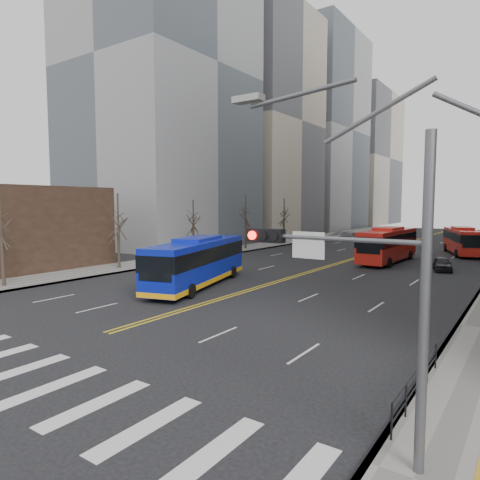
% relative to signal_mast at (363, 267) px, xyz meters
% --- Properties ---
extents(ground, '(220.00, 220.00, 0.00)m').
position_rel_signal_mast_xyz_m(ground, '(-13.77, -2.00, -4.86)').
color(ground, black).
extents(sidewalk_left, '(5.00, 130.00, 0.15)m').
position_rel_signal_mast_xyz_m(sidewalk_left, '(-30.27, 43.00, -4.78)').
color(sidewalk_left, slate).
rests_on(sidewalk_left, ground).
extents(crosswalk, '(26.70, 4.00, 0.01)m').
position_rel_signal_mast_xyz_m(crosswalk, '(-13.77, -2.00, -4.85)').
color(crosswalk, silver).
rests_on(crosswalk, ground).
extents(centerline, '(0.55, 100.00, 0.01)m').
position_rel_signal_mast_xyz_m(centerline, '(-13.77, 53.00, -4.85)').
color(centerline, gold).
rests_on(centerline, ground).
extents(office_towers, '(83.00, 134.00, 58.00)m').
position_rel_signal_mast_xyz_m(office_towers, '(-13.64, 66.51, 19.07)').
color(office_towers, gray).
rests_on(office_towers, ground).
extents(signal_mast, '(5.37, 0.37, 9.39)m').
position_rel_signal_mast_xyz_m(signal_mast, '(0.00, 0.00, 0.00)').
color(signal_mast, slate).
rests_on(signal_mast, ground).
extents(pedestrian_railing, '(0.06, 6.06, 1.02)m').
position_rel_signal_mast_xyz_m(pedestrian_railing, '(0.53, 4.00, -4.03)').
color(pedestrian_railing, black).
rests_on(pedestrian_railing, sidewalk_right).
extents(street_trees, '(35.20, 47.20, 7.60)m').
position_rel_signal_mast_xyz_m(street_trees, '(-20.94, 32.55, 0.02)').
color(street_trees, '#2E251C').
rests_on(street_trees, ground).
extents(blue_bus, '(6.33, 13.43, 3.81)m').
position_rel_signal_mast_xyz_m(blue_bus, '(-17.95, 14.93, -2.86)').
color(blue_bus, '#0B1BAD').
rests_on(blue_bus, ground).
extents(red_bus_near, '(3.31, 12.22, 3.83)m').
position_rel_signal_mast_xyz_m(red_bus_near, '(-9.70, 36.92, -2.73)').
color(red_bus_near, red).
rests_on(red_bus_near, ground).
extents(red_bus_far, '(5.90, 11.20, 3.48)m').
position_rel_signal_mast_xyz_m(red_bus_far, '(-4.05, 49.15, -2.92)').
color(red_bus_far, red).
rests_on(red_bus_far, ground).
extents(car_white, '(1.53, 3.91, 1.27)m').
position_rel_signal_mast_xyz_m(car_white, '(-26.18, 23.46, -4.22)').
color(car_white, silver).
rests_on(car_white, ground).
extents(car_dark_mid, '(2.44, 4.13, 1.32)m').
position_rel_signal_mast_xyz_m(car_dark_mid, '(-3.73, 33.92, -4.20)').
color(car_dark_mid, black).
rests_on(car_dark_mid, ground).
extents(car_silver, '(3.73, 5.43, 1.46)m').
position_rel_signal_mast_xyz_m(car_silver, '(-24.62, 60.73, -4.13)').
color(car_silver, '#A0A1A6').
rests_on(car_silver, ground).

